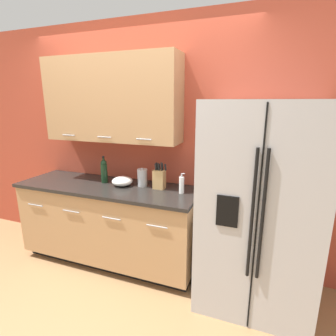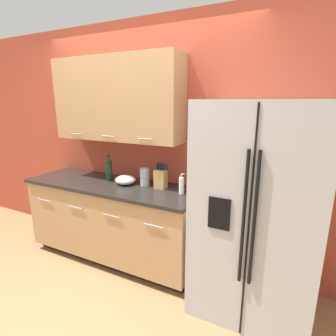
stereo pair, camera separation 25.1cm
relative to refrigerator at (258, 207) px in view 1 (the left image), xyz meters
The scene contains 9 objects.
ground_plane 1.72m from the refrigerator, 155.03° to the right, with size 14.00×14.00×0.00m, color #997047.
wall_back 1.52m from the refrigerator, 165.13° to the left, with size 10.00×0.39×2.60m.
counter_unit 1.60m from the refrigerator, behind, with size 1.99×0.64×0.90m.
refrigerator is the anchor object (origin of this frame).
knife_block 0.99m from the refrigerator, behind, with size 0.13×0.09×0.28m.
wine_bottle 1.63m from the refrigerator, behind, with size 0.07×0.07×0.30m.
soap_dispenser 0.73m from the refrigerator, behind, with size 0.05×0.05×0.20m.
steel_canister 1.19m from the refrigerator, behind, with size 0.11×0.11×0.20m.
mixing_bowl 1.39m from the refrigerator, behind, with size 0.22×0.22×0.09m.
Camera 1 is at (1.34, -1.59, 1.77)m, focal length 28.00 mm.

